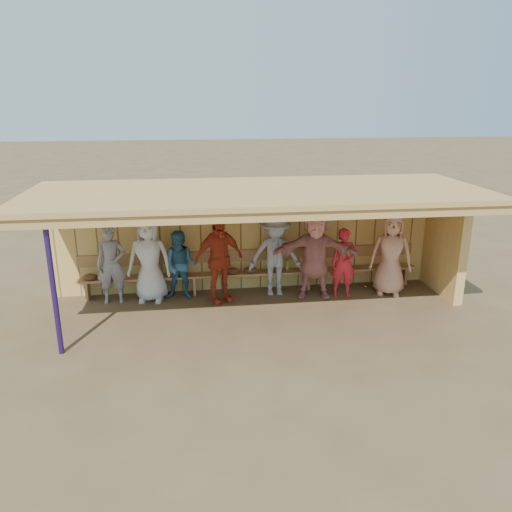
{
  "coord_description": "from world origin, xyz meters",
  "views": [
    {
      "loc": [
        -1.3,
        -9.43,
        4.18
      ],
      "look_at": [
        0.0,
        0.35,
        1.05
      ],
      "focal_mm": 35.0,
      "sensor_mm": 36.0,
      "label": 1
    }
  ],
  "objects_px": {
    "player_f": "(315,254)",
    "player_h": "(391,254)",
    "player_g": "(344,263)",
    "player_e": "(275,255)",
    "player_a": "(111,265)",
    "player_d": "(219,259)",
    "player_c": "(181,265)",
    "bench": "(252,268)",
    "player_b": "(149,259)"
  },
  "relations": [
    {
      "from": "player_h",
      "to": "player_e",
      "type": "bearing_deg",
      "value": -167.23
    },
    {
      "from": "player_e",
      "to": "player_g",
      "type": "relative_size",
      "value": 1.19
    },
    {
      "from": "bench",
      "to": "player_d",
      "type": "bearing_deg",
      "value": -143.47
    },
    {
      "from": "player_c",
      "to": "player_e",
      "type": "relative_size",
      "value": 0.84
    },
    {
      "from": "player_h",
      "to": "bench",
      "type": "relative_size",
      "value": 0.24
    },
    {
      "from": "player_f",
      "to": "player_h",
      "type": "height_order",
      "value": "player_f"
    },
    {
      "from": "player_b",
      "to": "player_g",
      "type": "xyz_separation_m",
      "value": [
        4.17,
        -0.3,
        -0.17
      ]
    },
    {
      "from": "player_d",
      "to": "player_h",
      "type": "bearing_deg",
      "value": -23.53
    },
    {
      "from": "player_c",
      "to": "player_d",
      "type": "bearing_deg",
      "value": -7.75
    },
    {
      "from": "player_e",
      "to": "bench",
      "type": "xyz_separation_m",
      "value": [
        -0.49,
        0.31,
        -0.38
      ]
    },
    {
      "from": "player_c",
      "to": "player_d",
      "type": "height_order",
      "value": "player_d"
    },
    {
      "from": "player_a",
      "to": "player_d",
      "type": "relative_size",
      "value": 0.88
    },
    {
      "from": "player_f",
      "to": "bench",
      "type": "bearing_deg",
      "value": 166.28
    },
    {
      "from": "player_b",
      "to": "player_f",
      "type": "distance_m",
      "value": 3.54
    },
    {
      "from": "player_c",
      "to": "player_e",
      "type": "bearing_deg",
      "value": 10.42
    },
    {
      "from": "player_e",
      "to": "bench",
      "type": "distance_m",
      "value": 0.69
    },
    {
      "from": "player_c",
      "to": "player_e",
      "type": "xyz_separation_m",
      "value": [
        2.05,
        0.0,
        0.15
      ]
    },
    {
      "from": "player_f",
      "to": "bench",
      "type": "xyz_separation_m",
      "value": [
        -1.31,
        0.58,
        -0.46
      ]
    },
    {
      "from": "player_d",
      "to": "bench",
      "type": "height_order",
      "value": "player_d"
    },
    {
      "from": "player_g",
      "to": "player_a",
      "type": "bearing_deg",
      "value": -174.04
    },
    {
      "from": "player_a",
      "to": "player_d",
      "type": "xyz_separation_m",
      "value": [
        2.24,
        -0.26,
        0.11
      ]
    },
    {
      "from": "player_a",
      "to": "player_c",
      "type": "relative_size",
      "value": 1.11
    },
    {
      "from": "player_g",
      "to": "player_e",
      "type": "bearing_deg",
      "value": 177.95
    },
    {
      "from": "player_a",
      "to": "player_h",
      "type": "xyz_separation_m",
      "value": [
        6.01,
        -0.3,
        0.08
      ]
    },
    {
      "from": "player_g",
      "to": "player_h",
      "type": "distance_m",
      "value": 1.07
    },
    {
      "from": "player_e",
      "to": "player_d",
      "type": "bearing_deg",
      "value": -165.5
    },
    {
      "from": "player_e",
      "to": "player_h",
      "type": "bearing_deg",
      "value": -4.16
    },
    {
      "from": "player_b",
      "to": "player_h",
      "type": "relative_size",
      "value": 1.01
    },
    {
      "from": "player_d",
      "to": "player_a",
      "type": "bearing_deg",
      "value": 150.41
    },
    {
      "from": "player_b",
      "to": "player_d",
      "type": "distance_m",
      "value": 1.48
    },
    {
      "from": "player_a",
      "to": "player_b",
      "type": "xyz_separation_m",
      "value": [
        0.78,
        0.0,
        0.09
      ]
    },
    {
      "from": "player_a",
      "to": "player_e",
      "type": "height_order",
      "value": "player_e"
    },
    {
      "from": "player_a",
      "to": "bench",
      "type": "relative_size",
      "value": 0.22
    },
    {
      "from": "player_a",
      "to": "player_e",
      "type": "relative_size",
      "value": 0.93
    },
    {
      "from": "player_g",
      "to": "player_h",
      "type": "xyz_separation_m",
      "value": [
        1.06,
        -0.01,
        0.16
      ]
    },
    {
      "from": "player_g",
      "to": "player_b",
      "type": "bearing_deg",
      "value": -174.68
    },
    {
      "from": "player_c",
      "to": "player_g",
      "type": "bearing_deg",
      "value": 5.6
    },
    {
      "from": "player_e",
      "to": "player_a",
      "type": "bearing_deg",
      "value": -177.32
    },
    {
      "from": "player_c",
      "to": "player_h",
      "type": "relative_size",
      "value": 0.83
    },
    {
      "from": "player_e",
      "to": "bench",
      "type": "height_order",
      "value": "player_e"
    },
    {
      "from": "player_c",
      "to": "player_f",
      "type": "height_order",
      "value": "player_f"
    },
    {
      "from": "bench",
      "to": "player_g",
      "type": "bearing_deg",
      "value": -17.15
    },
    {
      "from": "player_e",
      "to": "player_g",
      "type": "distance_m",
      "value": 1.5
    },
    {
      "from": "player_c",
      "to": "player_h",
      "type": "height_order",
      "value": "player_h"
    },
    {
      "from": "player_b",
      "to": "bench",
      "type": "bearing_deg",
      "value": 16.25
    },
    {
      "from": "player_f",
      "to": "player_h",
      "type": "relative_size",
      "value": 1.07
    },
    {
      "from": "player_a",
      "to": "player_c",
      "type": "height_order",
      "value": "player_a"
    },
    {
      "from": "player_e",
      "to": "player_h",
      "type": "distance_m",
      "value": 2.54
    },
    {
      "from": "player_c",
      "to": "player_f",
      "type": "relative_size",
      "value": 0.77
    },
    {
      "from": "player_d",
      "to": "player_b",
      "type": "bearing_deg",
      "value": 146.88
    }
  ]
}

